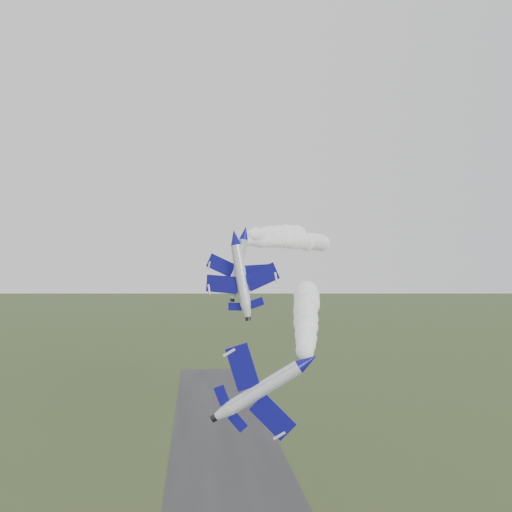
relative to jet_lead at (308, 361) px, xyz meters
The scene contains 7 objects.
runway 48.19m from the jet_lead, 97.24° to the left, with size 24.00×260.00×0.04m, color #2E2E30.
jet_lead is the anchor object (origin of this frame).
smoke_trail_jet_lead 42.23m from the jet_lead, 79.04° to the left, with size 5.60×78.49×5.60m, color white, non-canonical shape.
jet_pair_left 32.38m from the jet_lead, 101.27° to the left, with size 11.49×13.31×3.83m.
smoke_trail_jet_pair_left 67.63m from the jet_lead, 81.32° to the left, with size 4.49×71.54×4.49m, color white, non-canonical shape.
jet_pair_right 33.00m from the jet_lead, 97.94° to the left, with size 9.84×11.63×3.29m.
smoke_trail_jet_pair_right 62.08m from the jet_lead, 84.68° to the left, with size 5.68×59.25×5.68m, color white, non-canonical shape.
Camera 1 is at (-6.86, -66.24, 38.40)m, focal length 40.00 mm.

